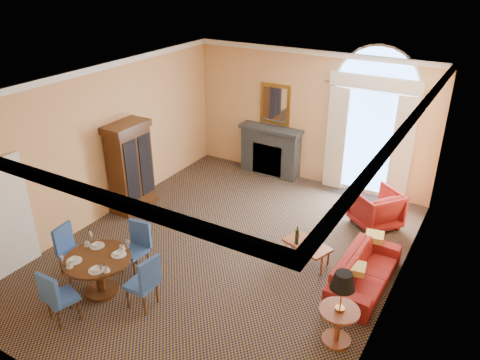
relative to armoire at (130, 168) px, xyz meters
The scene contains 12 objects.
ground 2.91m from the armoire, ahead, with size 7.50×7.50×0.00m, color black.
room_envelope 3.12m from the armoire, ahead, with size 6.04×7.52×3.45m.
armoire is the anchor object (origin of this frame).
dining_table 2.99m from the armoire, 58.36° to the right, with size 1.10×1.10×0.89m.
dining_chair_north 2.40m from the armoire, 45.79° to the right, with size 0.46×0.47×0.94m.
dining_chair_south 3.73m from the armoire, 65.29° to the right, with size 0.51×0.51×0.94m.
dining_chair_east 3.47m from the armoire, 44.39° to the right, with size 0.46×0.45×0.94m.
dining_chair_west 2.55m from the armoire, 73.37° to the right, with size 0.52×0.52×0.94m.
sofa 5.31m from the armoire, ahead, with size 1.92×0.75×0.56m, color maroon.
armchair 5.26m from the armoire, 21.64° to the left, with size 0.85×0.87×0.79m, color maroon.
coffee_table 4.21m from the armoire, ahead, with size 0.95×0.72×0.76m.
side_table 5.55m from the armoire, 16.49° to the right, with size 0.58×0.58×1.19m.
Camera 1 is at (4.00, -6.28, 5.11)m, focal length 35.00 mm.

